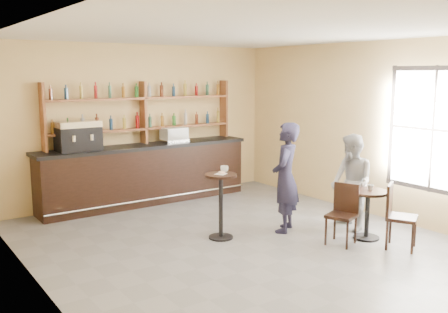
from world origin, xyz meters
TOP-DOWN VIEW (x-y plane):
  - floor at (0.00, 0.00)m, footprint 7.00×7.00m
  - ceiling at (0.00, 0.00)m, footprint 7.00×7.00m
  - wall_back at (0.00, 3.50)m, footprint 7.00×0.00m
  - wall_left at (-3.00, 0.00)m, footprint 0.00×7.00m
  - wall_right at (3.00, 0.00)m, footprint 0.00×7.00m
  - window_pane at (2.99, -1.20)m, footprint 0.00×2.00m
  - window_frame at (2.99, -1.20)m, footprint 0.04×1.70m
  - shelf_unit at (0.00, 3.37)m, footprint 4.00×0.26m
  - liquor_bottles at (0.00, 3.37)m, footprint 3.68×0.10m
  - bar_counter at (-0.09, 3.15)m, footprint 4.43×0.86m
  - espresso_machine at (-1.45, 3.15)m, footprint 0.77×0.50m
  - pastry_case at (0.58, 3.15)m, footprint 0.54×0.44m
  - pedestal_table at (-0.12, 0.43)m, footprint 0.54×0.54m
  - napkin at (-0.12, 0.43)m, footprint 0.22×0.22m
  - donut at (-0.11, 0.42)m, footprint 0.13×0.13m
  - cup_pedestal at (0.02, 0.53)m, footprint 0.17×0.17m
  - man_main at (0.98, 0.13)m, footprint 0.79×0.75m
  - cafe_table at (1.78, -0.92)m, footprint 0.67×0.67m
  - cup_cafe at (1.83, -0.92)m, footprint 0.11×0.11m
  - chair_west at (1.23, -0.87)m, footprint 0.51×0.51m
  - chair_south at (1.83, -1.52)m, footprint 0.58×0.58m
  - patron_second at (1.94, -0.44)m, footprint 0.84×0.95m

SIDE VIEW (x-z plane):
  - floor at x=0.00m, z-range 0.00..0.00m
  - cafe_table at x=1.78m, z-range 0.00..0.79m
  - chair_west at x=1.23m, z-range 0.00..0.93m
  - chair_south at x=1.83m, z-range 0.00..0.98m
  - pedestal_table at x=-0.12m, z-range 0.00..1.05m
  - bar_counter at x=-0.09m, z-range 0.00..1.20m
  - patron_second at x=1.94m, z-range 0.00..1.62m
  - cup_cafe at x=1.83m, z-range 0.79..0.87m
  - man_main at x=0.98m, z-range 0.00..1.83m
  - napkin at x=-0.12m, z-range 1.05..1.05m
  - donut at x=-0.11m, z-range 1.05..1.09m
  - cup_pedestal at x=0.02m, z-range 1.05..1.15m
  - pastry_case at x=0.58m, z-range 1.20..1.50m
  - espresso_machine at x=-1.45m, z-range 1.20..1.75m
  - wall_back at x=0.00m, z-range -1.90..5.10m
  - wall_left at x=-3.00m, z-range -1.90..5.10m
  - wall_right at x=3.00m, z-range -1.90..5.10m
  - window_frame at x=2.99m, z-range 0.65..2.75m
  - window_pane at x=2.99m, z-range 0.70..2.70m
  - shelf_unit at x=0.00m, z-range 1.11..2.51m
  - liquor_bottles at x=0.00m, z-range 1.48..2.48m
  - ceiling at x=0.00m, z-range 3.20..3.20m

